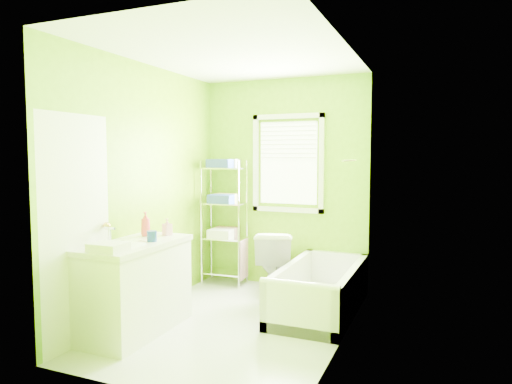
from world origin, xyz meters
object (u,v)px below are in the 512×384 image
at_px(toilet, 274,262).
at_px(bathtub, 320,297).
at_px(vanity, 135,284).
at_px(wire_shelf_unit, 225,208).

bearing_deg(toilet, bathtub, 130.42).
bearing_deg(bathtub, vanity, -140.66).
xyz_separation_m(vanity, wire_shelf_unit, (0.05, 1.79, 0.53)).
height_order(bathtub, wire_shelf_unit, wire_shelf_unit).
bearing_deg(vanity, toilet, 63.98).
bearing_deg(wire_shelf_unit, toilet, -13.12).
relative_size(vanity, wire_shelf_unit, 0.70).
relative_size(toilet, vanity, 0.68).
height_order(toilet, vanity, vanity).
height_order(bathtub, vanity, vanity).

